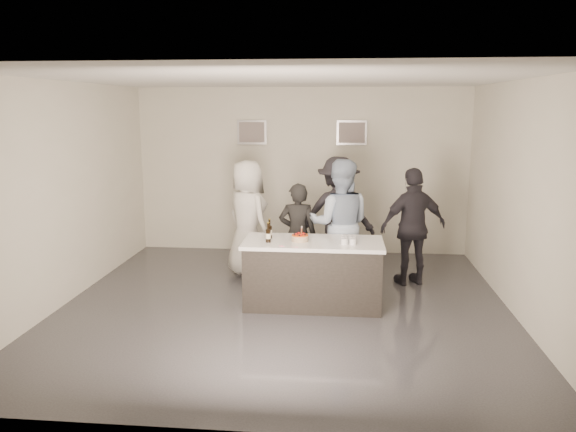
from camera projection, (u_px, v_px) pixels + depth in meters
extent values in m
plane|color=#3D3D42|center=(284.00, 306.00, 7.60)|extent=(6.00, 6.00, 0.00)
plane|color=white|center=(284.00, 79.00, 7.02)|extent=(6.00, 6.00, 0.00)
cube|color=silver|center=(301.00, 171.00, 10.24)|extent=(6.00, 0.04, 3.00)
cube|color=silver|center=(244.00, 258.00, 4.38)|extent=(6.00, 0.04, 3.00)
cube|color=silver|center=(64.00, 194.00, 7.60)|extent=(0.04, 6.00, 3.00)
cube|color=silver|center=(522.00, 201.00, 7.02)|extent=(0.04, 6.00, 3.00)
cube|color=#B2B2B7|center=(252.00, 132.00, 10.16)|extent=(0.54, 0.04, 0.44)
cube|color=#B2B2B7|center=(352.00, 133.00, 9.99)|extent=(0.54, 0.04, 0.44)
cube|color=white|center=(313.00, 273.00, 7.56)|extent=(1.86, 0.86, 0.90)
cylinder|color=#E15617|center=(300.00, 238.00, 7.46)|extent=(0.22, 0.22, 0.08)
cylinder|color=black|center=(270.00, 229.00, 7.60)|extent=(0.07, 0.07, 0.26)
cylinder|color=black|center=(268.00, 233.00, 7.38)|extent=(0.07, 0.07, 0.26)
cube|color=orange|center=(349.00, 240.00, 7.38)|extent=(0.19, 0.30, 0.08)
cube|color=pink|center=(288.00, 246.00, 7.17)|extent=(0.24, 0.08, 0.01)
imported|color=black|center=(298.00, 234.00, 8.41)|extent=(0.59, 0.40, 1.55)
imported|color=#A3B8D5|center=(340.00, 224.00, 8.26)|extent=(0.95, 0.76, 1.92)
imported|color=white|center=(248.00, 218.00, 8.87)|extent=(1.05, 1.05, 1.84)
imported|color=#28262D|center=(413.00, 227.00, 8.41)|extent=(1.13, 0.77, 1.78)
imported|color=#232228|center=(338.00, 214.00, 9.14)|extent=(1.33, 0.95, 1.87)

